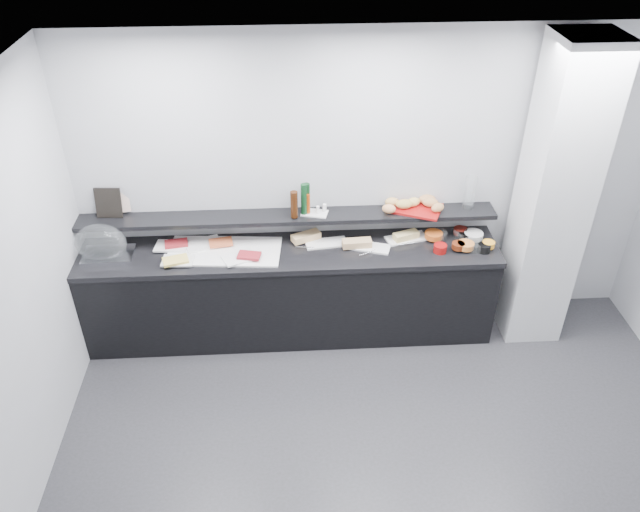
{
  "coord_description": "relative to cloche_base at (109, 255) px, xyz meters",
  "views": [
    {
      "loc": [
        -0.7,
        -2.76,
        3.88
      ],
      "look_at": [
        -0.45,
        1.45,
        1.0
      ],
      "focal_mm": 35.0,
      "sensor_mm": 36.0,
      "label": 1
    }
  ],
  "objects": [
    {
      "name": "bowl_glass_cream",
      "position": [
        3.06,
        0.13,
        0.02
      ],
      "size": [
        0.23,
        0.23,
        0.07
      ],
      "primitive_type": "cylinder",
      "rotation": [
        0.0,
        0.0,
        -0.36
      ],
      "color": "white",
      "rests_on": "counter_top"
    },
    {
      "name": "cloche_base",
      "position": [
        0.0,
        0.0,
        0.0
      ],
      "size": [
        0.42,
        0.29,
        0.04
      ],
      "primitive_type": "cube",
      "rotation": [
        0.0,
        0.0,
        0.02
      ],
      "color": "silver",
      "rests_on": "counter_top"
    },
    {
      "name": "food_meat_a",
      "position": [
        0.55,
        0.12,
        0.02
      ],
      "size": [
        0.21,
        0.15,
        0.02
      ],
      "primitive_type": "cube",
      "rotation": [
        0.0,
        0.0,
        0.17
      ],
      "color": "maroon",
      "rests_on": "platter_meat_a"
    },
    {
      "name": "shaker_salt",
      "position": [
        1.84,
        0.21,
        0.28
      ],
      "size": [
        0.04,
        0.04,
        0.07
      ],
      "primitive_type": "cylinder",
      "rotation": [
        0.0,
        0.0,
        -0.31
      ],
      "color": "white",
      "rests_on": "condiment_tray"
    },
    {
      "name": "ceiling",
      "position": [
        2.22,
        -1.68,
        1.78
      ],
      "size": [
        5.0,
        5.0,
        0.0
      ],
      "primitive_type": "plane",
      "color": "white",
      "rests_on": "back_wall"
    },
    {
      "name": "print_art",
      "position": [
        0.09,
        0.3,
        0.36
      ],
      "size": [
        0.18,
        0.09,
        0.22
      ],
      "primitive_type": "cube",
      "rotation": [
        -0.21,
        0.0,
        0.22
      ],
      "color": "#C89E90",
      "rests_on": "framed_print"
    },
    {
      "name": "column",
      "position": [
        3.72,
        -0.03,
        0.43
      ],
      "size": [
        0.5,
        0.5,
        2.7
      ],
      "primitive_type": "cube",
      "color": "silver",
      "rests_on": "ground"
    },
    {
      "name": "sandwich_food_mid",
      "position": [
        2.11,
        0.02,
        0.02
      ],
      "size": [
        0.26,
        0.11,
        0.06
      ],
      "primitive_type": "cube",
      "rotation": [
        0.0,
        0.0,
        0.06
      ],
      "color": "tan",
      "rests_on": "sandwich_plate_mid"
    },
    {
      "name": "carafe",
      "position": [
        3.1,
        0.22,
        0.38
      ],
      "size": [
        0.1,
        0.1,
        0.3
      ],
      "primitive_type": "cylinder",
      "rotation": [
        0.0,
        0.0,
        0.01
      ],
      "color": "white",
      "rests_on": "wall_shelf"
    },
    {
      "name": "fill_glass_cream",
      "position": [
        3.14,
        0.09,
        0.03
      ],
      "size": [
        0.21,
        0.21,
        0.05
      ],
      "primitive_type": "cylinder",
      "rotation": [
        0.0,
        0.0,
        0.29
      ],
      "color": "silver",
      "rests_on": "bowl_glass_cream"
    },
    {
      "name": "cloche_dome",
      "position": [
        -0.05,
        0.03,
        0.11
      ],
      "size": [
        0.46,
        0.32,
        0.34
      ],
      "primitive_type": "ellipsoid",
      "rotation": [
        0.0,
        0.0,
        -0.07
      ],
      "color": "white",
      "rests_on": "cloche_base"
    },
    {
      "name": "bowl_glass_fruit",
      "position": [
        2.84,
        0.12,
        0.02
      ],
      "size": [
        0.18,
        0.18,
        0.07
      ],
      "primitive_type": "cylinder",
      "rotation": [
        0.0,
        0.0,
        -0.21
      ],
      "color": "white",
      "rests_on": "counter_top"
    },
    {
      "name": "shaker_pepper",
      "position": [
        1.78,
        0.18,
        0.28
      ],
      "size": [
        0.03,
        0.03,
        0.07
      ],
      "primitive_type": "cylinder",
      "rotation": [
        0.0,
        0.0,
        -0.2
      ],
      "color": "white",
      "rests_on": "condiment_tray"
    },
    {
      "name": "bowl_black_fruit",
      "position": [
        3.19,
        -0.1,
        0.02
      ],
      "size": [
        0.14,
        0.14,
        0.07
      ],
      "primitive_type": "cylinder",
      "rotation": [
        0.0,
        0.0,
        0.32
      ],
      "color": "black",
      "rests_on": "counter_top"
    },
    {
      "name": "bread_roll_midw",
      "position": [
        2.53,
        0.21,
        0.29
      ],
      "size": [
        0.16,
        0.11,
        0.08
      ],
      "primitive_type": "ellipsoid",
      "rotation": [
        0.0,
        0.0,
        0.08
      ],
      "color": "#B59345",
      "rests_on": "bread_tray"
    },
    {
      "name": "fill_red_jam",
      "position": [
        2.97,
        -0.07,
        0.03
      ],
      "size": [
        0.12,
        0.12,
        0.05
      ],
      "primitive_type": "cylinder",
      "rotation": [
        0.0,
        0.0,
        -0.09
      ],
      "color": "#551F0C",
      "rests_on": "bowl_red_jam"
    },
    {
      "name": "bottle_green_b",
      "position": [
        1.66,
        0.19,
        0.38
      ],
      "size": [
        0.07,
        0.07,
        0.28
      ],
      "primitive_type": "cylinder",
      "rotation": [
        0.0,
        0.0,
        -0.36
      ],
      "color": "#0F3719",
      "rests_on": "condiment_tray"
    },
    {
      "name": "sandwich_plate_right",
      "position": [
        2.56,
        0.13,
        -0.01
      ],
      "size": [
        0.39,
        0.24,
        0.01
      ],
      "primitive_type": "cube",
      "rotation": [
        0.0,
        0.0,
        0.24
      ],
      "color": "white",
      "rests_on": "counter_top"
    },
    {
      "name": "bread_roll_ne",
      "position": [
        2.75,
        0.28,
        0.29
      ],
      "size": [
        0.15,
        0.1,
        0.08
      ],
      "primitive_type": "ellipsoid",
      "rotation": [
        0.0,
        0.0,
        0.01
      ],
      "color": "#B67A45",
      "rests_on": "bread_tray"
    },
    {
      "name": "food_salmon",
      "position": [
        0.93,
        0.11,
        0.02
      ],
      "size": [
        0.22,
        0.16,
        0.02
      ],
      "primitive_type": "cube",
      "rotation": [
        0.0,
        0.0,
        0.18
      ],
      "color": "#CE542A",
      "rests_on": "platter_salmon"
    },
    {
      "name": "buffet_cabinet",
      "position": [
        1.52,
        0.02,
        -0.5
      ],
      "size": [
        3.6,
        0.6,
        0.85
      ],
      "primitive_type": "cube",
      "color": "black",
      "rests_on": "ground"
    },
    {
      "name": "platter_meat_b",
      "position": [
        1.1,
        -0.1,
        0.0
      ],
      "size": [
        0.32,
        0.28,
        0.01
      ],
      "primitive_type": "cube",
      "rotation": [
        0.0,
        0.0,
        0.42
      ],
      "color": "white",
      "rests_on": "linen_runner"
    },
    {
      "name": "sandwich_plate_left",
      "position": [
        1.85,
        0.1,
        -0.01
      ],
      "size": [
        0.38,
        0.2,
        0.01
      ],
      "primitive_type": "cube",
      "rotation": [
        0.0,
        0.0,
        0.13
      ],
      "color": "white",
      "rests_on": "counter_top"
    },
    {
      "name": "bread_roll_n",
      "position": [
        2.62,
        0.24,
        0.29
      ],
      "size": [
        0.14,
        0.12,
        0.08
      ],
      "primitive_type": "ellipsoid",
      "rotation": [
        0.0,
        0.0,
        0.34
      ],
      "color": "#D6AE51",
      "rests_on": "bread_tray"
    },
    {
      "name": "fill_glass_fruit",
      "position": [
        2.79,
        0.11,
        0.03
      ],
      "size": [
        0.18,
        0.18,
        0.05
      ],
      "primitive_type": "cylinder",
      "rotation": [
        0.0,
        0.0,
        0.2
      ],
      "color": "#CD581C",
      "rests_on": "bowl_glass_fruit"
    },
    {
      "name": "food_cheese",
      "position": [
        0.58,
        -0.14,
        0.02
      ],
      "size": [
        0.23,
        0.18,
        0.02
      ],
      "primitive_type": "cube",
      "rotation": [
        0.0,
        0.0,
        0.29
      ],
      "color": "#E8CA5A",
      "rests_on": "platter_cheese"
    },
    {
      "name": "fill_glass_salmon",
      "position": [
        3.03,
        -0.07,
        0.03
      ],
      "size": [
        0.15,
        0.15,
        0.05
      ],
      "primitive_type": "cylinder",
      "rotation": [
        0.0,
        0.0,
        -0.07
      ],
      "color": "#CB7531",
      "rests_on": "bowl_glass_salmon"
    },
    {
      "name": "sandwich_plate_mid",
      "position": [
        2.21,
        0.01,
        -0.01
      ],
      "size": [
        0.39,
        0.25,
        0.01
      ],
      "primitive_type": "cube",
      "rotation": [
        0.0,
        0.0,
        -0.31
      ],
      "color": "white",
      "rests_on": "counter_top"
    },
    {
      "name": "food_meat_b",
      "position": [
        1.19,
        -0.1,
        0.02
      ],
      "size": [
        0.21,
        0.16,
        0.02
      ],
      "primitive_type": "cube",
      "rotation": [
        0.0,
        0.0,
        -0.2
      ],
      "color": "maroon",
      "rests_on": "platter_meat_b"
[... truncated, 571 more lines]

